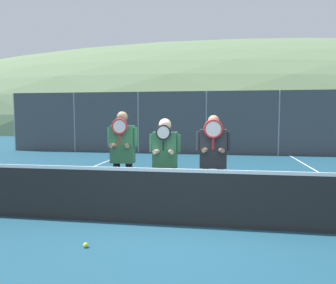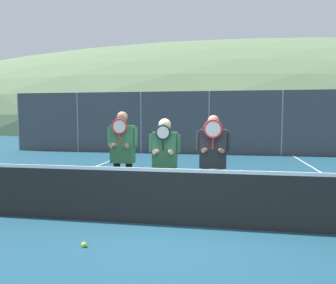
% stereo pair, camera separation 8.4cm
% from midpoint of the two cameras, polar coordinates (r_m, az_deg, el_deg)
% --- Properties ---
extents(ground_plane, '(120.00, 120.00, 0.00)m').
position_cam_midpoint_polar(ground_plane, '(5.44, 2.26, -14.34)').
color(ground_plane, navy).
extents(hill_distant, '(135.09, 75.05, 26.27)m').
position_cam_midpoint_polar(hill_distant, '(61.55, 9.25, 2.95)').
color(hill_distant, '#5B7551').
rests_on(hill_distant, ground_plane).
extents(clubhouse_building, '(15.55, 5.50, 3.22)m').
position_cam_midpoint_polar(clubhouse_building, '(23.14, 9.66, 4.25)').
color(clubhouse_building, tan).
rests_on(clubhouse_building, ground_plane).
extents(fence_back, '(19.23, 0.06, 2.87)m').
position_cam_midpoint_polar(fence_back, '(15.06, 7.31, 3.36)').
color(fence_back, gray).
rests_on(fence_back, ground_plane).
extents(tennis_net, '(9.90, 0.09, 1.02)m').
position_cam_midpoint_polar(tennis_net, '(5.30, 2.28, -9.45)').
color(tennis_net, gray).
rests_on(tennis_net, ground_plane).
extents(court_line_left_sideline, '(0.05, 16.00, 0.01)m').
position_cam_midpoint_polar(court_line_left_sideline, '(9.36, -18.19, -6.45)').
color(court_line_left_sideline, white).
rests_on(court_line_left_sideline, ground_plane).
extents(player_leftmost, '(0.57, 0.34, 1.84)m').
position_cam_midpoint_polar(player_leftmost, '(6.16, -7.52, -1.81)').
color(player_leftmost, black).
rests_on(player_leftmost, ground_plane).
extents(player_center_left, '(0.56, 0.34, 1.72)m').
position_cam_midpoint_polar(player_center_left, '(5.85, -0.16, -2.70)').
color(player_center_left, '#56565B').
rests_on(player_center_left, ground_plane).
extents(player_center_right, '(0.60, 0.34, 1.77)m').
position_cam_midpoint_polar(player_center_right, '(5.79, 8.25, -2.51)').
color(player_center_right, white).
rests_on(player_center_right, ground_plane).
extents(car_far_left, '(4.06, 1.95, 1.80)m').
position_cam_midpoint_polar(car_far_left, '(19.19, -12.35, 2.00)').
color(car_far_left, silver).
rests_on(car_far_left, ground_plane).
extents(car_left_of_center, '(4.48, 1.95, 1.79)m').
position_cam_midpoint_polar(car_left_of_center, '(17.86, 2.91, 1.91)').
color(car_left_of_center, '#B2B7BC').
rests_on(car_left_of_center, ground_plane).
extents(car_center, '(4.20, 1.95, 1.88)m').
position_cam_midpoint_polar(car_center, '(18.10, 19.40, 1.80)').
color(car_center, '#B2B7BC').
rests_on(car_center, ground_plane).
extents(tennis_ball_on_court, '(0.07, 0.07, 0.07)m').
position_cam_midpoint_polar(tennis_ball_on_court, '(4.74, -13.92, -16.95)').
color(tennis_ball_on_court, '#CCDB33').
rests_on(tennis_ball_on_court, ground_plane).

